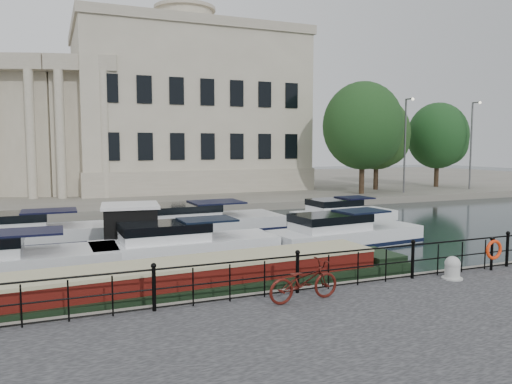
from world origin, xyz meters
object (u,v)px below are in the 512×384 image
mooring_bollard (452,268)px  harbour_hut (131,231)px  narrowboat (188,288)px  bicycle (304,281)px  life_ring_post (494,250)px

mooring_bollard → harbour_hut: size_ratio=0.20×
narrowboat → harbour_hut: 7.65m
mooring_bollard → harbour_hut: (-8.24, 10.32, 0.07)m
mooring_bollard → harbour_hut: harbour_hut is taller
bicycle → harbour_hut: bearing=11.9°
life_ring_post → harbour_hut: 14.35m
bicycle → harbour_hut: (-2.96, 10.52, -0.14)m
bicycle → narrowboat: bicycle is taller
bicycle → mooring_bollard: 5.29m
bicycle → harbour_hut: size_ratio=0.57×
bicycle → harbour_hut: 10.93m
narrowboat → harbour_hut: bearing=91.2°
life_ring_post → narrowboat: life_ring_post is taller
bicycle → mooring_bollard: (5.28, 0.20, -0.21)m
mooring_bollard → harbour_hut: 13.21m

